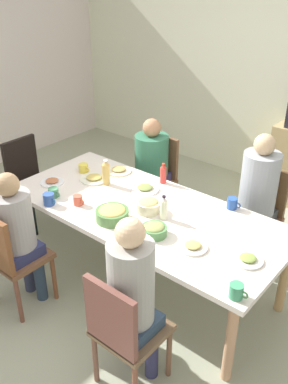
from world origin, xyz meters
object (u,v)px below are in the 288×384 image
(plate_5, at_px, (52,182))
(cup_1, at_px, (237,291))
(person_1, at_px, (151,161))
(chair_4, at_px, (29,177))
(bottle_0, at_px, (163,174))
(chair_3, at_px, (259,211))
(dining_table, at_px, (144,215))
(bottle_2, at_px, (106,173))
(person_2, at_px, (133,293))
(plate_4, at_px, (145,189))
(cup_3, at_px, (78,200))
(bowl_2, at_px, (154,230))
(chair_0, at_px, (10,254))
(plate_1, at_px, (248,259))
(chair_2, at_px, (123,329))
(cup_4, at_px, (54,193))
(bottle_1, at_px, (164,208))
(cup_0, at_px, (49,199))
(bowl_1, at_px, (148,205))
(cup_2, at_px, (232,203))
(person_3, at_px, (257,191))
(plate_2, at_px, (94,178))
(cup_5, at_px, (84,168))
(plate_0, at_px, (119,170))
(bowl_0, at_px, (112,214))
(plate_3, at_px, (193,246))
(chair_1, at_px, (156,174))

(plate_5, xyz_separation_m, cup_1, (1.97, -0.25, 0.03))
(person_1, distance_m, chair_4, 1.26)
(bottle_0, bearing_deg, chair_3, 31.11)
(dining_table, relative_size, bottle_2, 10.03)
(person_2, bearing_deg, plate_4, 126.39)
(person_1, bearing_deg, cup_3, -83.09)
(bowl_2, bearing_deg, chair_0, -142.92)
(plate_1, relative_size, cup_1, 1.68)
(chair_0, xyz_separation_m, bottle_0, (0.42, 1.34, 0.30))
(person_1, height_order, chair_4, person_1)
(chair_2, xyz_separation_m, chair_4, (-2.12, 0.89, 0.00))
(cup_4, bearing_deg, bottle_2, 68.33)
(bottle_1, bearing_deg, cup_0, -153.18)
(bowl_1, height_order, bottle_2, bottle_2)
(plate_1, xyz_separation_m, cup_3, (-1.40, -0.21, 0.03))
(bowl_1, height_order, cup_2, bowl_1)
(person_3, relative_size, plate_2, 4.98)
(person_1, relative_size, bottle_1, 5.68)
(cup_5, bearing_deg, cup_4, -71.94)
(plate_4, bearing_deg, person_2, -53.61)
(plate_0, relative_size, cup_4, 1.95)
(bowl_0, height_order, cup_4, bowl_0)
(chair_0, xyz_separation_m, cup_3, (0.13, 0.60, 0.26))
(chair_3, xyz_separation_m, person_3, (0.00, -0.09, 0.24))
(plate_1, bearing_deg, dining_table, 175.25)
(plate_5, relative_size, cup_4, 1.74)
(chair_4, bearing_deg, cup_2, 12.23)
(bowl_0, height_order, cup_0, bowl_0)
(plate_2, height_order, plate_5, same)
(chair_4, relative_size, plate_2, 3.57)
(person_1, xyz_separation_m, bowl_2, (0.87, -1.04, 0.08))
(plate_2, relative_size, cup_1, 2.08)
(chair_2, xyz_separation_m, cup_0, (-1.21, 0.45, 0.26))
(bottle_0, xyz_separation_m, bottle_2, (-0.37, -0.34, 0.02))
(person_2, bearing_deg, bottle_1, 115.29)
(person_1, xyz_separation_m, plate_3, (1.18, -1.00, 0.05))
(bowl_0, distance_m, cup_5, 0.89)
(cup_1, xyz_separation_m, bottle_0, (-1.22, 0.88, 0.04))
(cup_2, bearing_deg, dining_table, -140.03)
(chair_0, xyz_separation_m, plate_3, (1.18, 0.70, 0.23))
(chair_3, bearing_deg, chair_0, -122.97)
(chair_1, relative_size, chair_4, 1.00)
(chair_2, relative_size, plate_2, 3.57)
(plate_4, xyz_separation_m, plate_5, (-0.71, -0.43, 0.00))
(chair_2, distance_m, plate_2, 1.61)
(chair_4, height_order, cup_0, chair_4)
(dining_table, relative_size, bottle_0, 12.35)
(person_2, distance_m, bowl_2, 0.64)
(chair_1, bearing_deg, plate_4, -59.14)
(plate_1, bearing_deg, bottle_1, 175.35)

